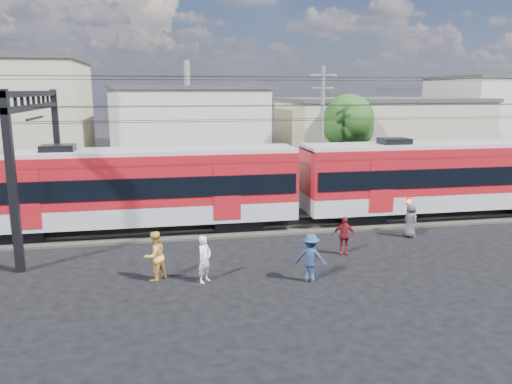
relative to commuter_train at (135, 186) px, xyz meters
The scene contains 17 objects.
ground 10.12m from the commuter_train, 54.48° to the right, with size 120.00×120.00×0.00m, color black.
track_bed 6.17m from the commuter_train, ahead, with size 70.00×3.40×0.12m, color #2D2823.
rail_near 6.17m from the commuter_train, ahead, with size 70.00×0.12×0.12m, color #59544C.
rail_far 6.17m from the commuter_train, ahead, with size 70.00×0.12×0.12m, color #59544C.
commuter_train is the anchor object (origin of this frame).
catenary 4.02m from the commuter_train, behind, with size 70.00×9.30×7.52m.
building_midwest 19.40m from the commuter_train, 78.95° to the left, with size 12.24×12.24×7.30m.
building_mideast 25.40m from the commuter_train, 39.07° to the left, with size 16.32×10.20×6.30m.
building_east 39.24m from the commuter_train, 30.68° to the left, with size 10.20×10.20×8.30m.
utility_pole_mid 13.81m from the commuter_train, 30.87° to the left, with size 1.80×0.24×8.50m.
tree_near 18.14m from the commuter_train, 34.12° to the left, with size 3.82×3.64×6.72m.
pedestrian_a 7.58m from the commuter_train, 68.78° to the right, with size 0.64×0.42×1.75m, color white.
pedestrian_b 6.64m from the commuter_train, 82.07° to the right, with size 0.91×0.71×1.88m, color gold.
pedestrian_c 10.12m from the commuter_train, 49.26° to the right, with size 1.17×0.67×1.81m, color navy.
pedestrian_d 10.24m from the commuter_train, 29.03° to the right, with size 0.98×0.41×1.68m, color maroon.
pedestrian_e 13.37m from the commuter_train, 13.30° to the right, with size 0.81×0.52×1.65m, color #4B4B50.
crossing_signal 13.35m from the commuter_train, 11.09° to the right, with size 0.26×0.26×1.81m.
Camera 1 is at (-4.48, -16.38, 6.96)m, focal length 35.00 mm.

